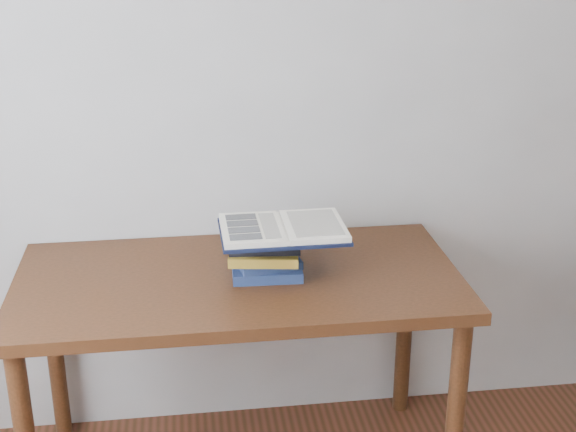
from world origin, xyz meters
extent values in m
cube|color=#BAB7B0|center=(0.00, 1.75, 1.30)|extent=(3.50, 0.04, 2.60)
cube|color=#4B2612|center=(-0.03, 1.38, 0.75)|extent=(1.44, 0.72, 0.04)
cylinder|color=#4B2612|center=(0.63, 1.08, 0.37)|extent=(0.06, 0.06, 0.73)
cylinder|color=#4B2612|center=(-0.69, 1.68, 0.37)|extent=(0.06, 0.06, 0.73)
cylinder|color=#4B2612|center=(0.63, 1.68, 0.37)|extent=(0.06, 0.06, 0.73)
cube|color=#171C45|center=(0.06, 1.37, 0.79)|extent=(0.23, 0.17, 0.03)
cube|color=#171C45|center=(0.07, 1.38, 0.82)|extent=(0.22, 0.18, 0.03)
cube|color=#AB8626|center=(0.06, 1.38, 0.85)|extent=(0.24, 0.21, 0.03)
cube|color=black|center=(0.06, 1.38, 0.88)|extent=(0.24, 0.17, 0.03)
cube|color=black|center=(0.06, 1.36, 0.91)|extent=(0.26, 0.18, 0.03)
cube|color=black|center=(0.11, 1.36, 0.93)|extent=(0.40, 0.28, 0.01)
cube|color=silver|center=(0.01, 1.35, 0.94)|extent=(0.19, 0.26, 0.02)
cube|color=silver|center=(0.21, 1.36, 0.94)|extent=(0.19, 0.26, 0.02)
cylinder|color=silver|center=(0.11, 1.36, 0.94)|extent=(0.02, 0.26, 0.01)
cube|color=black|center=(-0.01, 1.44, 0.95)|extent=(0.10, 0.05, 0.00)
cube|color=black|center=(-0.01, 1.38, 0.95)|extent=(0.10, 0.05, 0.00)
cube|color=black|center=(-0.01, 1.33, 0.95)|extent=(0.10, 0.05, 0.00)
cube|color=black|center=(-0.01, 1.27, 0.95)|extent=(0.10, 0.05, 0.00)
cube|color=#BCB4A3|center=(0.07, 1.35, 0.95)|extent=(0.05, 0.22, 0.00)
cube|color=#BCB4A3|center=(0.22, 1.36, 0.95)|extent=(0.15, 0.22, 0.00)
camera|label=1|loc=(-0.19, -0.98, 1.89)|focal=50.00mm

